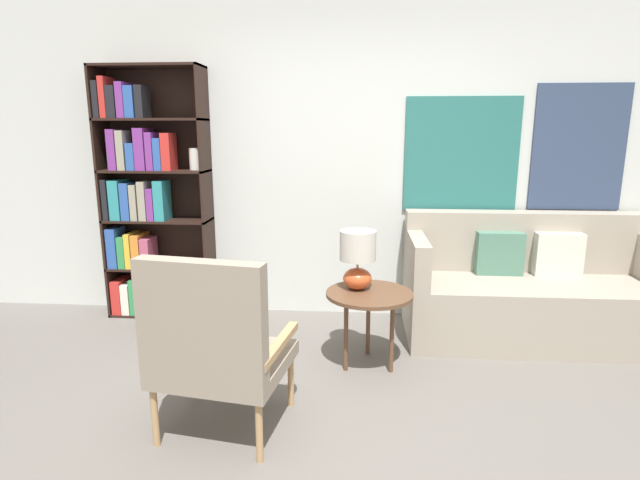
{
  "coord_description": "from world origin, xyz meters",
  "views": [
    {
      "loc": [
        0.19,
        -2.23,
        1.6
      ],
      "look_at": [
        -0.05,
        0.91,
        0.9
      ],
      "focal_mm": 28.0,
      "sensor_mm": 36.0,
      "label": 1
    }
  ],
  "objects_px": {
    "armchair": "(214,343)",
    "table_lamp": "(358,256)",
    "couch": "(529,292)",
    "bookshelf": "(144,197)",
    "side_table": "(369,299)"
  },
  "relations": [
    {
      "from": "armchair",
      "to": "table_lamp",
      "type": "distance_m",
      "value": 1.23
    },
    {
      "from": "couch",
      "to": "table_lamp",
      "type": "distance_m",
      "value": 1.51
    },
    {
      "from": "bookshelf",
      "to": "side_table",
      "type": "distance_m",
      "value": 2.16
    },
    {
      "from": "couch",
      "to": "side_table",
      "type": "xyz_separation_m",
      "value": [
        -1.26,
        -0.62,
        0.12
      ]
    },
    {
      "from": "couch",
      "to": "bookshelf",
      "type": "bearing_deg",
      "value": 175.69
    },
    {
      "from": "bookshelf",
      "to": "armchair",
      "type": "xyz_separation_m",
      "value": [
        1.1,
        -1.76,
        -0.5
      ]
    },
    {
      "from": "armchair",
      "to": "side_table",
      "type": "xyz_separation_m",
      "value": [
        0.8,
        0.9,
        -0.06
      ]
    },
    {
      "from": "bookshelf",
      "to": "couch",
      "type": "height_order",
      "value": "bookshelf"
    },
    {
      "from": "bookshelf",
      "to": "side_table",
      "type": "relative_size",
      "value": 3.59
    },
    {
      "from": "side_table",
      "to": "armchair",
      "type": "bearing_deg",
      "value": -131.68
    },
    {
      "from": "bookshelf",
      "to": "couch",
      "type": "distance_m",
      "value": 3.24
    },
    {
      "from": "table_lamp",
      "to": "side_table",
      "type": "bearing_deg",
      "value": -38.57
    },
    {
      "from": "bookshelf",
      "to": "couch",
      "type": "relative_size",
      "value": 1.11
    },
    {
      "from": "side_table",
      "to": "table_lamp",
      "type": "bearing_deg",
      "value": 141.43
    },
    {
      "from": "bookshelf",
      "to": "armchair",
      "type": "height_order",
      "value": "bookshelf"
    }
  ]
}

